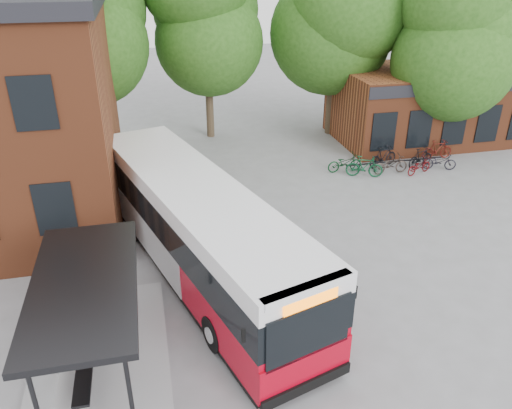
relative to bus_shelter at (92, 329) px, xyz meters
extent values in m
plane|color=slate|center=(4.50, 1.00, -1.45)|extent=(100.00, 100.00, 0.00)
imported|color=#083215|center=(11.15, 11.13, -0.99)|extent=(1.77, 0.65, 0.92)
imported|color=#0E4325|center=(11.82, 10.31, -0.92)|extent=(1.83, 1.11, 1.06)
imported|color=#3E332E|center=(13.24, 10.40, -0.98)|extent=(1.82, 0.70, 0.94)
imported|color=black|center=(13.27, 11.30, -0.91)|extent=(1.85, 1.07, 1.07)
imported|color=#600C0F|center=(14.58, 10.04, -1.04)|extent=(1.65, 1.06, 0.82)
imported|color=black|center=(15.11, 10.86, -0.96)|extent=(1.71, 0.98, 0.99)
imported|color=black|center=(15.84, 10.32, -1.02)|extent=(1.74, 1.09, 0.86)
imported|color=#52150F|center=(16.51, 11.64, -0.93)|extent=(1.74, 0.54, 1.03)
camera|label=1|loc=(1.76, -10.16, 8.15)|focal=35.00mm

